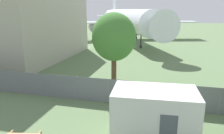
{
  "coord_description": "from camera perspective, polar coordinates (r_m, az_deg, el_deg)",
  "views": [
    {
      "loc": [
        4.0,
        -3.7,
        6.83
      ],
      "look_at": [
        -0.51,
        14.01,
        2.0
      ],
      "focal_mm": 35.0,
      "sensor_mm": 36.0,
      "label": 1
    }
  ],
  "objects": [
    {
      "name": "perimeter_fence",
      "position": [
        16.34,
        -0.88,
        -6.31
      ],
      "size": [
        56.07,
        0.07,
        1.89
      ],
      "color": "slate",
      "rests_on": "ground"
    },
    {
      "name": "airplane",
      "position": [
        50.6,
        3.84,
        12.22
      ],
      "size": [
        32.76,
        40.92,
        13.67
      ],
      "rotation": [
        0.0,
        0.0,
        -1.15
      ],
      "color": "white",
      "rests_on": "ground"
    },
    {
      "name": "tree_left_of_cabin",
      "position": [
        18.07,
        0.51,
        7.74
      ],
      "size": [
        3.62,
        3.62,
        6.63
      ],
      "color": "brown",
      "rests_on": "ground"
    },
    {
      "name": "portable_cabin",
      "position": [
        12.38,
        10.93,
        -11.79
      ],
      "size": [
        4.68,
        2.93,
        2.69
      ],
      "rotation": [
        0.0,
        0.0,
        0.08
      ],
      "color": "silver",
      "rests_on": "ground"
    }
  ]
}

